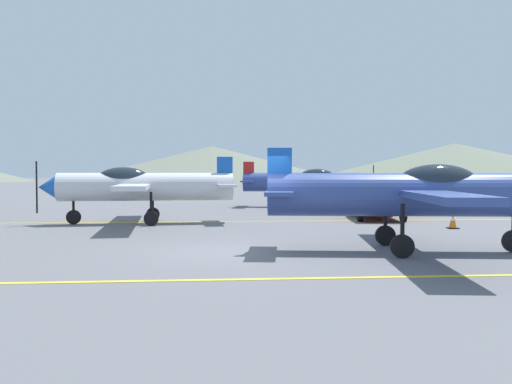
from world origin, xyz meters
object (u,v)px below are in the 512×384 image
at_px(traffic_cone_front, 453,221).
at_px(airplane_near, 413,193).
at_px(car_sedan, 376,200).
at_px(airplane_mid, 139,186).
at_px(airplane_far, 306,181).

bearing_deg(traffic_cone_front, airplane_near, -123.04).
bearing_deg(car_sedan, airplane_mid, -172.04).
xyz_separation_m(airplane_mid, car_sedan, (10.25, 1.43, -0.69)).
height_order(airplane_mid, car_sedan, airplane_mid).
bearing_deg(airplane_far, airplane_near, -91.40).
bearing_deg(traffic_cone_front, airplane_far, 103.70).
bearing_deg(airplane_far, car_sedan, -79.08).
height_order(airplane_mid, traffic_cone_front, airplane_mid).
relative_size(airplane_mid, airplane_far, 1.00).
distance_m(airplane_near, traffic_cone_front, 6.76).
xyz_separation_m(airplane_mid, airplane_far, (8.61, 9.95, 0.00)).
bearing_deg(traffic_cone_front, car_sedan, 108.80).
height_order(airplane_mid, airplane_far, same).
relative_size(car_sedan, traffic_cone_front, 7.63).
bearing_deg(airplane_near, airplane_far, 88.60).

